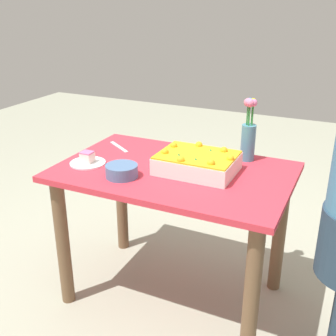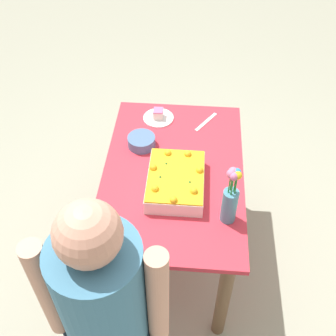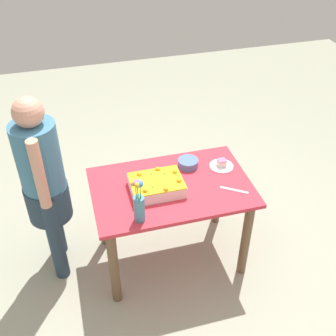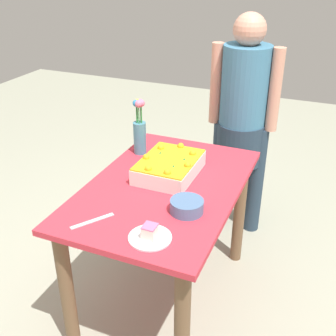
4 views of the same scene
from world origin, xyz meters
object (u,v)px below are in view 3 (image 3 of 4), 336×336
serving_plate_with_slice (221,165)px  person_standing (44,180)px  fruit_bowl (188,163)px  sheet_cake (157,185)px  flower_vase (139,203)px  cake_knife (234,190)px

serving_plate_with_slice → person_standing: person_standing is taller
serving_plate_with_slice → person_standing: size_ratio=0.12×
serving_plate_with_slice → fruit_bowl: 0.25m
sheet_cake → person_standing: person_standing is taller
person_standing → flower_vase: bearing=-38.2°
sheet_cake → fruit_bowl: bearing=-144.8°
flower_vase → fruit_bowl: bearing=-135.5°
flower_vase → sheet_cake: bearing=-124.7°
serving_plate_with_slice → flower_vase: 0.83m
serving_plate_with_slice → sheet_cake: bearing=14.5°
flower_vase → cake_knife: bearing=-171.0°
cake_knife → flower_vase: 0.73m
sheet_cake → serving_plate_with_slice: bearing=-165.5°
cake_knife → flower_vase: size_ratio=0.62×
cake_knife → serving_plate_with_slice: bearing=-58.5°
person_standing → sheet_cake: bearing=-14.8°
sheet_cake → flower_vase: size_ratio=1.14×
fruit_bowl → sheet_cake: bearing=35.2°
sheet_cake → flower_vase: bearing=55.3°
sheet_cake → cake_knife: (-0.53, 0.14, -0.04)m
sheet_cake → serving_plate_with_slice: (-0.54, -0.14, -0.03)m
fruit_bowl → person_standing: person_standing is taller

